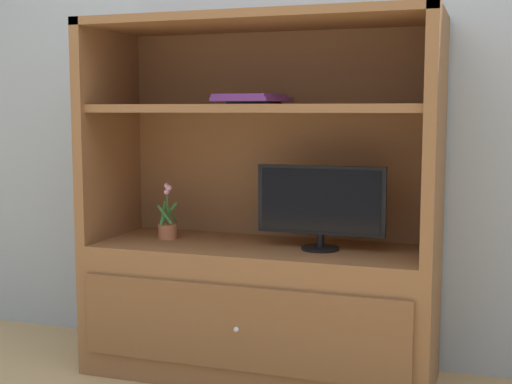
{
  "coord_description": "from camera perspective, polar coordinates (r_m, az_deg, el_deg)",
  "views": [
    {
      "loc": [
        1.0,
        -2.58,
        1.22
      ],
      "look_at": [
        0.0,
        0.35,
        0.85
      ],
      "focal_mm": 49.26,
      "sensor_mm": 36.0,
      "label": 1
    }
  ],
  "objects": [
    {
      "name": "painted_rear_wall",
      "position": [
        3.48,
        2.16,
        9.73
      ],
      "size": [
        6.0,
        0.1,
        2.8
      ],
      "primitive_type": "cube",
      "color": "#9EA8B2",
      "rests_on": "ground_plane"
    },
    {
      "name": "potted_plant",
      "position": [
        3.38,
        -7.18,
        -2.82
      ],
      "size": [
        0.1,
        0.1,
        0.27
      ],
      "color": "#B26642",
      "rests_on": "media_console"
    },
    {
      "name": "media_console",
      "position": [
        3.23,
        0.34,
        -6.1
      ],
      "size": [
        1.58,
        0.6,
        1.62
      ],
      "color": "brown",
      "rests_on": "ground_plane"
    },
    {
      "name": "magazine_stack",
      "position": [
        3.15,
        -0.29,
        7.56
      ],
      "size": [
        0.3,
        0.35,
        0.04
      ],
      "color": "black",
      "rests_on": "media_console"
    },
    {
      "name": "tv_monitor",
      "position": [
        3.08,
        5.27,
        -0.96
      ],
      "size": [
        0.57,
        0.17,
        0.37
      ],
      "color": "black",
      "rests_on": "media_console"
    }
  ]
}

